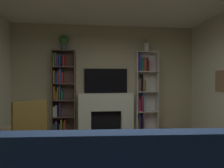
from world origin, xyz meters
name	(u,v)px	position (x,y,z in m)	size (l,w,h in m)	color
wall_back_accent	(106,78)	(0.00, 2.77, 1.41)	(4.97, 0.06, 2.82)	#B3AD88
fireplace	(106,111)	(0.00, 2.62, 0.54)	(1.53, 0.54, 1.02)	white
tv	(106,81)	(0.00, 2.71, 1.34)	(1.14, 0.06, 0.64)	black
bookshelf_left	(62,92)	(-1.15, 2.64, 1.04)	(0.58, 0.27, 2.11)	brown
bookshelf_right	(144,90)	(1.01, 2.63, 1.09)	(0.58, 0.29, 2.11)	silver
potted_plant	(64,42)	(-1.08, 2.59, 2.34)	(0.23, 0.23, 0.38)	#42534F
vase_with_flowers	(147,47)	(1.08, 2.59, 2.24)	(0.14, 0.14, 0.42)	silver
armchair	(25,128)	(-1.52, 1.05, 0.53)	(0.83, 0.83, 1.01)	brown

